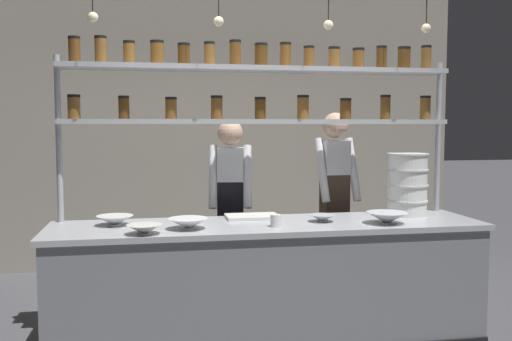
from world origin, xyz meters
TOP-DOWN VIEW (x-y plane):
  - back_wall at (0.00, 2.60)m, footprint 5.55×0.12m
  - prep_counter at (0.00, -0.00)m, footprint 3.15×0.76m
  - spice_shelf_unit at (0.00, 0.33)m, footprint 3.03×0.28m
  - chef_left at (-0.18, 0.75)m, footprint 0.39×0.32m
  - chef_center at (0.74, 0.73)m, footprint 0.38×0.31m
  - container_stack at (1.15, 0.16)m, footprint 0.32×0.32m
  - cutting_board at (-0.08, 0.23)m, footprint 0.40×0.26m
  - prep_bowl_near_left at (0.40, -0.02)m, footprint 0.19×0.19m
  - prep_bowl_center_front at (-0.59, -0.14)m, footprint 0.27×0.27m
  - prep_bowl_center_back at (-1.09, 0.10)m, footprint 0.26×0.26m
  - prep_bowl_near_right at (0.83, -0.18)m, footprint 0.30×0.30m
  - prep_bowl_far_left at (-0.89, -0.27)m, footprint 0.23×0.23m
  - serving_cup_front at (0.02, -0.16)m, footprint 0.08×0.08m
  - pendant_light_row at (0.02, 0.00)m, footprint 2.47×0.07m

SIDE VIEW (x-z plane):
  - prep_counter at x=0.00m, z-range 0.00..0.92m
  - cutting_board at x=-0.08m, z-range 0.92..0.94m
  - prep_bowl_near_left at x=0.40m, z-range 0.92..0.97m
  - prep_bowl_far_left at x=-0.89m, z-range 0.92..0.98m
  - prep_bowl_center_back at x=-1.09m, z-range 0.92..0.99m
  - prep_bowl_center_front at x=-0.59m, z-range 0.92..0.99m
  - prep_bowl_near_right at x=0.83m, z-range 0.92..1.00m
  - serving_cup_front at x=0.02m, z-range 0.92..1.01m
  - chef_left at x=-0.18m, z-range 0.13..1.80m
  - chef_center at x=0.74m, z-range 0.14..1.88m
  - container_stack at x=1.15m, z-range 0.92..1.41m
  - back_wall at x=0.00m, z-range 0.00..3.19m
  - spice_shelf_unit at x=0.00m, z-range 0.71..2.99m
  - pendant_light_row at x=0.02m, z-range 1.99..2.81m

